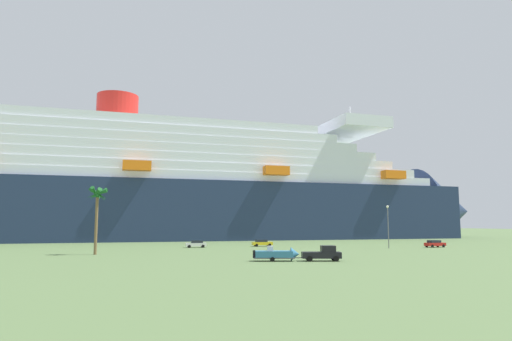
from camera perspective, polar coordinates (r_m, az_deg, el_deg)
The scene contains 9 objects.
ground_plane at distance 116.72m, azimuth -0.88°, elevation -9.33°, with size 600.00×600.00×0.00m, color #567042.
cruise_ship at distance 155.05m, azimuth -7.66°, elevation -2.71°, with size 223.53×50.92×56.70m.
pickup_truck at distance 66.85m, azimuth 8.46°, elevation -10.36°, with size 5.90×3.19×2.20m.
small_boat_on_trailer at distance 66.14m, azimuth 2.93°, elevation -10.53°, with size 7.40×3.34×2.15m.
palm_tree at distance 84.19m, azimuth -19.42°, elevation -3.45°, with size 3.66×3.56×11.86m.
street_lamp at distance 103.00m, azimuth 16.34°, elevation -6.13°, with size 0.56×0.56×9.27m.
parked_car_yellow_taxi at distance 107.06m, azimuth 0.77°, elevation -9.13°, with size 4.76×2.00×1.58m.
parked_car_white_van at distance 102.75m, azimuth -7.58°, elevation -9.17°, with size 4.59×2.03×1.58m.
parked_car_red_hatchback at distance 110.69m, azimuth 21.66°, elevation -8.58°, with size 4.95×2.49×1.58m.
Camera 1 is at (-24.44, -84.00, 5.44)m, focal length 31.65 mm.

